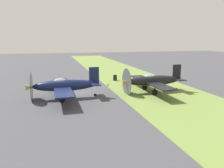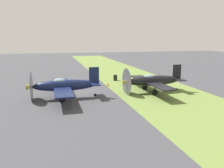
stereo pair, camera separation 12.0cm
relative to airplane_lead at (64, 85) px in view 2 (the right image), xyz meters
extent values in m
plane|color=#424247|center=(1.91, -1.63, -1.48)|extent=(160.00, 160.00, 0.00)
cube|color=olive|center=(1.91, -11.57, -1.48)|extent=(120.00, 11.00, 0.01)
ellipsoid|color=#141E47|center=(0.00, -0.16, 0.01)|extent=(1.32, 6.99, 1.27)
cube|color=#141E47|center=(0.00, 0.25, -0.15)|extent=(9.87, 1.82, 0.14)
cube|color=#141E47|center=(0.02, -3.34, 0.93)|extent=(0.11, 1.13, 1.95)
cube|color=#141E47|center=(0.02, -3.34, 0.11)|extent=(3.29, 0.95, 0.10)
cone|color=#B7B24C|center=(-0.03, 3.59, 0.01)|extent=(0.66, 0.72, 0.66)
cylinder|color=#4C4C51|center=(-0.02, 3.38, 0.01)|extent=(3.28, 0.07, 3.28)
ellipsoid|color=#8CB2C6|center=(0.00, 0.46, 0.45)|extent=(0.73, 1.44, 0.72)
cylinder|color=black|center=(-1.49, 0.34, -1.13)|extent=(0.23, 0.70, 0.70)
cylinder|color=black|center=(-1.49, 0.34, -0.64)|extent=(0.12, 0.12, 0.99)
cylinder|color=black|center=(1.49, 0.36, -1.13)|extent=(0.23, 0.70, 0.70)
cylinder|color=black|center=(1.49, 0.36, -0.64)|extent=(0.12, 0.12, 0.99)
cylinder|color=black|center=(0.03, -3.44, -1.32)|extent=(0.13, 0.33, 0.33)
ellipsoid|color=black|center=(0.21, -10.75, -0.01)|extent=(1.33, 6.90, 1.26)
cube|color=black|center=(0.20, -10.34, -0.17)|extent=(9.74, 1.83, 0.14)
cube|color=black|center=(0.24, -13.89, 0.90)|extent=(0.11, 1.12, 1.92)
cube|color=black|center=(0.24, -13.89, 0.09)|extent=(3.25, 0.95, 0.10)
cone|color=#B7B24C|center=(0.17, -7.05, -0.01)|extent=(0.66, 0.72, 0.65)
cylinder|color=#4C4C51|center=(0.17, -7.25, -0.01)|extent=(3.24, 0.08, 3.24)
ellipsoid|color=#8CB2C6|center=(0.20, -10.14, 0.43)|extent=(0.72, 1.43, 0.71)
cylinder|color=black|center=(-1.27, -10.26, -1.14)|extent=(0.23, 0.69, 0.69)
cylinder|color=black|center=(-1.27, -10.26, -0.65)|extent=(0.12, 0.12, 0.97)
cylinder|color=black|center=(1.67, -10.23, -1.14)|extent=(0.23, 0.69, 0.69)
cylinder|color=black|center=(1.67, -10.23, -0.65)|extent=(0.12, 0.12, 0.97)
cylinder|color=black|center=(0.24, -13.99, -1.32)|extent=(0.13, 0.33, 0.32)
cylinder|color=black|center=(9.02, -8.34, -1.03)|extent=(0.60, 0.60, 0.90)
cone|color=orange|center=(5.31, -6.24, -1.26)|extent=(0.36, 0.36, 0.44)
camera|label=1|loc=(-24.63, 1.19, 5.02)|focal=36.15mm
camera|label=2|loc=(-24.67, 1.08, 5.02)|focal=36.15mm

